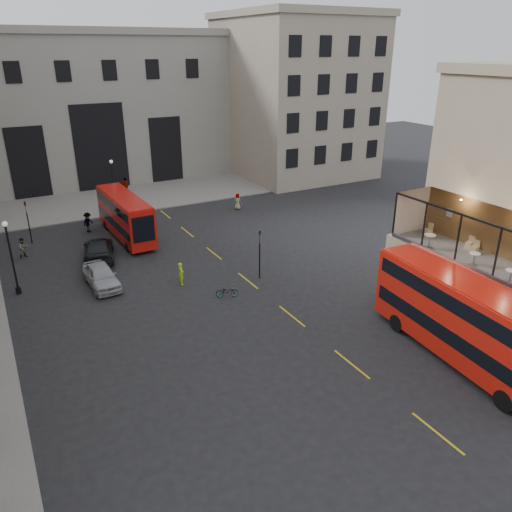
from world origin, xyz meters
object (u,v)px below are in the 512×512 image
pedestrian_c (126,186)px  cafe_chair_b (474,249)px  bus_near (465,317)px  bus_far (125,214)px  car_c (99,249)px  pedestrian_b (88,222)px  pedestrian_d (238,201)px  street_lamp_b (114,188)px  car_b (133,233)px  cafe_chair_c (470,245)px  car_a (101,276)px  cafe_table_mid (474,257)px  street_lamp_a (13,262)px  traffic_light_near (260,248)px  bicycle (227,291)px  cyclist (181,273)px  cafe_chair_d (428,232)px  traffic_light_far (27,217)px  cafe_table_near (511,274)px  cafe_table_far (430,239)px  pedestrian_a (23,248)px

pedestrian_c → cafe_chair_b: bearing=95.4°
bus_near → pedestrian_c: (-6.90, 41.91, -1.65)m
bus_far → car_c: bearing=-131.5°
bus_near → pedestrian_b: (-13.49, 30.85, -1.68)m
pedestrian_c → pedestrian_d: pedestrian_c is taller
street_lamp_b → car_b: size_ratio=1.33×
pedestrian_c → cafe_chair_c: cafe_chair_c is taller
bus_near → car_a: bus_near is taller
street_lamp_b → cafe_table_mid: bearing=-71.6°
pedestrian_c → pedestrian_d: size_ratio=1.14×
bus_near → street_lamp_a: bearing=135.1°
street_lamp_b → car_b: (-0.90, -9.50, -1.73)m
car_a → cafe_chair_b: size_ratio=6.04×
car_c → cafe_chair_c: size_ratio=7.22×
traffic_light_near → bicycle: bearing=-155.8°
bus_near → cafe_table_mid: size_ratio=16.29×
car_b → cyclist: size_ratio=2.39×
car_b → car_c: size_ratio=0.70×
car_b → bus_far: bearing=116.7°
car_b → cyclist: cyclist is taller
street_lamp_b → cafe_chair_c: 35.72m
pedestrian_d → cafe_chair_d: cafe_chair_d is taller
traffic_light_far → pedestrian_b: (5.01, 0.44, -1.48)m
car_a → cafe_table_near: bearing=-51.2°
car_b → cafe_table_far: size_ratio=4.75×
bus_far → cafe_chair_b: 28.88m
cafe_chair_b → pedestrian_d: bearing=93.7°
car_a → pedestrian_a: bearing=114.8°
car_a → cafe_chair_c: size_ratio=6.00×
street_lamp_b → pedestrian_b: 6.99m
street_lamp_b → pedestrian_c: street_lamp_b is taller
bus_far → pedestrian_c: (3.88, 14.23, -1.22)m
traffic_light_far → cafe_chair_b: bearing=-51.3°
cafe_chair_d → cafe_chair_b: bearing=-89.1°
street_lamp_a → car_b: size_ratio=1.33×
cafe_chair_b → pedestrian_c: bearing=105.1°
traffic_light_far → pedestrian_a: traffic_light_far is taller
street_lamp_b → cafe_table_mid: 36.79m
cafe_table_mid → pedestrian_b: bearing=118.1°
cafe_chair_d → pedestrian_c: bearing=106.4°
car_a → cafe_table_far: cafe_table_far is taller
pedestrian_b → cafe_chair_d: size_ratio=2.36×
car_a → cafe_table_mid: cafe_table_mid is taller
bus_near → cafe_table_near: cafe_table_near is taller
traffic_light_far → cafe_chair_c: 35.20m
cafe_table_mid → pedestrian_d: bearing=90.5°
street_lamp_a → cafe_chair_d: cafe_chair_d is taller
bicycle → cafe_table_far: (9.86, -8.15, 4.75)m
street_lamp_a → traffic_light_far: bearing=78.7°
cafe_table_mid → cafe_chair_c: cafe_chair_c is taller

